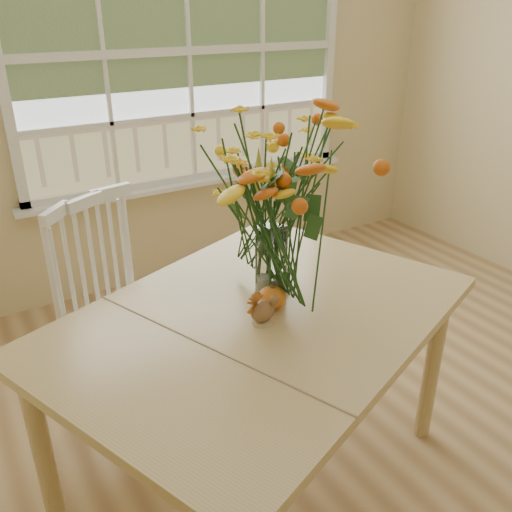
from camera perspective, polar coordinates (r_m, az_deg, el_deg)
floor at (r=2.66m, az=16.74°, el=-20.01°), size 4.00×4.50×0.01m
wall_back at (r=3.76m, az=-7.16°, el=17.65°), size 4.00×0.02×2.70m
window at (r=3.70m, az=-7.05°, el=20.37°), size 2.42×0.12×1.74m
dining_table at (r=2.03m, az=0.30°, el=-8.22°), size 1.81×1.56×0.81m
windsor_chair at (r=2.56m, az=-14.58°, el=-4.87°), size 0.65×0.65×1.06m
flower_vase at (r=1.92m, az=1.70°, el=6.59°), size 0.57×0.57×0.68m
pumpkin at (r=1.99m, az=1.71°, el=-4.46°), size 0.10×0.10×0.08m
turkey_figurine at (r=1.89m, az=0.69°, el=-5.81°), size 0.11×0.09×0.12m
dark_gourd at (r=2.14m, az=2.06°, el=-2.16°), size 0.13×0.11×0.08m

